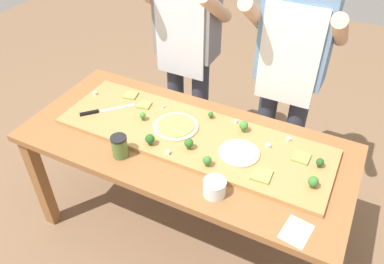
# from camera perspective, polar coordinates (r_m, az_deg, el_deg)

# --- Properties ---
(ground_plane) EXTENTS (8.00, 8.00, 0.00)m
(ground_plane) POSITION_cam_1_polar(r_m,az_deg,el_deg) (2.66, -0.85, -13.95)
(ground_plane) COLOR brown
(prep_table) EXTENTS (1.80, 0.81, 0.77)m
(prep_table) POSITION_cam_1_polar(r_m,az_deg,el_deg) (2.16, -1.02, -3.20)
(prep_table) COLOR brown
(prep_table) RESTS_ON ground
(cutting_board) EXTENTS (1.52, 0.48, 0.02)m
(cutting_board) POSITION_cam_1_polar(r_m,az_deg,el_deg) (2.11, 0.06, -0.57)
(cutting_board) COLOR #B27F47
(cutting_board) RESTS_ON prep_table
(chefs_knife) EXTENTS (0.24, 0.25, 0.02)m
(chefs_knife) POSITION_cam_1_polar(r_m,az_deg,el_deg) (2.32, -13.47, 3.03)
(chefs_knife) COLOR #B7BABF
(chefs_knife) RESTS_ON cutting_board
(pizza_whole_white_garlic) EXTENTS (0.21, 0.21, 0.02)m
(pizza_whole_white_garlic) POSITION_cam_1_polar(r_m,az_deg,el_deg) (1.99, 6.98, -3.05)
(pizza_whole_white_garlic) COLOR beige
(pizza_whole_white_garlic) RESTS_ON cutting_board
(pizza_whole_pesto_green) EXTENTS (0.25, 0.25, 0.02)m
(pizza_whole_pesto_green) POSITION_cam_1_polar(r_m,az_deg,el_deg) (2.14, -2.42, 0.87)
(pizza_whole_pesto_green) COLOR beige
(pizza_whole_pesto_green) RESTS_ON cutting_board
(pizza_slice_far_left) EXTENTS (0.09, 0.09, 0.01)m
(pizza_slice_far_left) POSITION_cam_1_polar(r_m,az_deg,el_deg) (2.42, -9.04, 5.37)
(pizza_slice_far_left) COLOR #899E4C
(pizza_slice_far_left) RESTS_ON cutting_board
(pizza_slice_far_right) EXTENTS (0.09, 0.09, 0.01)m
(pizza_slice_far_right) POSITION_cam_1_polar(r_m,az_deg,el_deg) (2.03, 15.84, -3.62)
(pizza_slice_far_right) COLOR #899E4C
(pizza_slice_far_right) RESTS_ON cutting_board
(pizza_slice_near_left) EXTENTS (0.08, 0.08, 0.01)m
(pizza_slice_near_left) POSITION_cam_1_polar(r_m,az_deg,el_deg) (2.32, -7.06, 3.98)
(pizza_slice_near_left) COLOR #899E4C
(pizza_slice_near_left) RESTS_ON cutting_board
(pizza_slice_center) EXTENTS (0.10, 0.10, 0.01)m
(pizza_slice_center) POSITION_cam_1_polar(r_m,az_deg,el_deg) (1.89, 10.24, -6.27)
(pizza_slice_center) COLOR #899E4C
(pizza_slice_center) RESTS_ON cutting_board
(broccoli_floret_front_right) EXTENTS (0.04, 0.04, 0.05)m
(broccoli_floret_front_right) POSITION_cam_1_polar(r_m,az_deg,el_deg) (1.99, 18.41, -4.28)
(broccoli_floret_front_right) COLOR #2C5915
(broccoli_floret_front_right) RESTS_ON cutting_board
(broccoli_floret_center_left) EXTENTS (0.03, 0.03, 0.04)m
(broccoli_floret_center_left) POSITION_cam_1_polar(r_m,az_deg,el_deg) (2.20, 2.78, 2.58)
(broccoli_floret_center_left) COLOR #366618
(broccoli_floret_center_left) RESTS_ON cutting_board
(broccoli_floret_center_right) EXTENTS (0.05, 0.05, 0.06)m
(broccoli_floret_center_right) POSITION_cam_1_polar(r_m,az_deg,el_deg) (2.02, -6.24, -1.06)
(broccoli_floret_center_right) COLOR #2C5915
(broccoli_floret_center_right) RESTS_ON cutting_board
(broccoli_floret_back_left) EXTENTS (0.05, 0.05, 0.06)m
(broccoli_floret_back_left) POSITION_cam_1_polar(r_m,az_deg,el_deg) (1.88, 17.51, -7.03)
(broccoli_floret_back_left) COLOR #3F7220
(broccoli_floret_back_left) RESTS_ON cutting_board
(broccoli_floret_back_mid) EXTENTS (0.05, 0.05, 0.07)m
(broccoli_floret_back_mid) POSITION_cam_1_polar(r_m,az_deg,el_deg) (2.11, 7.66, 0.92)
(broccoli_floret_back_mid) COLOR #487A23
(broccoli_floret_back_mid) RESTS_ON cutting_board
(broccoli_floret_back_right) EXTENTS (0.05, 0.05, 0.06)m
(broccoli_floret_back_right) POSITION_cam_1_polar(r_m,az_deg,el_deg) (1.99, -0.47, -1.68)
(broccoli_floret_back_right) COLOR #366618
(broccoli_floret_back_right) RESTS_ON cutting_board
(broccoli_floret_front_left) EXTENTS (0.04, 0.04, 0.05)m
(broccoli_floret_front_left) POSITION_cam_1_polar(r_m,az_deg,el_deg) (2.20, -7.31, 2.41)
(broccoli_floret_front_left) COLOR #487A23
(broccoli_floret_front_left) RESTS_ON cutting_board
(broccoli_floret_front_mid) EXTENTS (0.05, 0.05, 0.06)m
(broccoli_floret_front_mid) POSITION_cam_1_polar(r_m,az_deg,el_deg) (1.89, 2.25, -4.25)
(broccoli_floret_front_mid) COLOR #3F7220
(broccoli_floret_front_mid) RESTS_ON cutting_board
(cheese_crumble_a) EXTENTS (0.03, 0.03, 0.02)m
(cheese_crumble_a) POSITION_cam_1_polar(r_m,az_deg,el_deg) (2.05, 11.22, -1.98)
(cheese_crumble_a) COLOR silver
(cheese_crumble_a) RESTS_ON cutting_board
(cheese_crumble_b) EXTENTS (0.02, 0.02, 0.01)m
(cheese_crumble_b) POSITION_cam_1_polar(r_m,az_deg,el_deg) (2.29, -4.30, 3.73)
(cheese_crumble_b) COLOR silver
(cheese_crumble_b) RESTS_ON cutting_board
(cheese_crumble_c) EXTENTS (0.02, 0.02, 0.02)m
(cheese_crumble_c) POSITION_cam_1_polar(r_m,az_deg,el_deg) (2.19, 6.49, 1.55)
(cheese_crumble_c) COLOR white
(cheese_crumble_c) RESTS_ON cutting_board
(cheese_crumble_d) EXTENTS (0.02, 0.02, 0.02)m
(cheese_crumble_d) POSITION_cam_1_polar(r_m,az_deg,el_deg) (1.98, -3.58, -3.01)
(cheese_crumble_d) COLOR silver
(cheese_crumble_d) RESTS_ON cutting_board
(cheese_crumble_e) EXTENTS (0.02, 0.02, 0.02)m
(cheese_crumble_e) POSITION_cam_1_polar(r_m,az_deg,el_deg) (2.48, -14.13, 5.59)
(cheese_crumble_e) COLOR silver
(cheese_crumble_e) RESTS_ON cutting_board
(cheese_crumble_f) EXTENTS (0.03, 0.03, 0.02)m
(cheese_crumble_f) POSITION_cam_1_polar(r_m,az_deg,el_deg) (2.12, 14.11, -1.03)
(cheese_crumble_f) COLOR white
(cheese_crumble_f) RESTS_ON cutting_board
(flour_cup) EXTENTS (0.11, 0.11, 0.08)m
(flour_cup) POSITION_cam_1_polar(r_m,az_deg,el_deg) (1.80, 3.34, -8.30)
(flour_cup) COLOR white
(flour_cup) RESTS_ON prep_table
(sauce_jar) EXTENTS (0.08, 0.08, 0.12)m
(sauce_jar) POSITION_cam_1_polar(r_m,az_deg,el_deg) (2.00, -10.65, -2.12)
(sauce_jar) COLOR #517033
(sauce_jar) RESTS_ON prep_table
(recipe_note) EXTENTS (0.13, 0.16, 0.00)m
(recipe_note) POSITION_cam_1_polar(r_m,az_deg,el_deg) (1.75, 15.17, -14.04)
(recipe_note) COLOR white
(recipe_note) RESTS_ON prep_table
(cook_left) EXTENTS (0.54, 0.39, 1.67)m
(cook_left) POSITION_cam_1_polar(r_m,az_deg,el_deg) (2.59, -0.80, 13.38)
(cook_left) COLOR #333847
(cook_left) RESTS_ON ground
(cook_right) EXTENTS (0.54, 0.39, 1.67)m
(cook_right) POSITION_cam_1_polar(r_m,az_deg,el_deg) (2.39, 14.42, 9.68)
(cook_right) COLOR #333847
(cook_right) RESTS_ON ground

